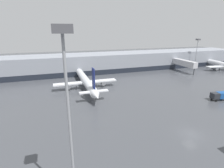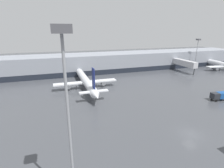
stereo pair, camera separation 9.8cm
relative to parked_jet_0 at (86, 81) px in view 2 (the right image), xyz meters
The scene contains 6 objects.
ground_plane 39.29m from the parked_jet_0, 67.91° to the right, with size 320.00×320.00×0.00m, color #424449.
terminal_building 29.68m from the parked_jet_0, 59.78° to the left, with size 160.00×31.07×9.00m.
parked_jet_0 is the anchor object (origin of this frame).
service_truck_0 43.56m from the parked_jet_0, 33.94° to the right, with size 5.58×2.75×2.43m.
apron_light_mast_1 66.06m from the parked_jet_0, 13.29° to the left, with size 1.80×1.80×16.10m.
apron_light_mast_2 46.56m from the parked_jet_0, 102.39° to the right, with size 1.80×1.80×20.79m.
Camera 2 is at (-25.26, -24.13, 20.25)m, focal length 28.00 mm.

